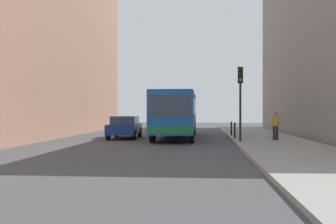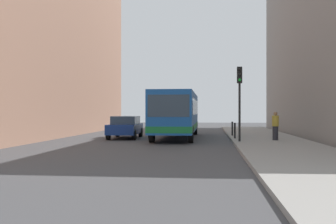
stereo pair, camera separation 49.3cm
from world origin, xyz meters
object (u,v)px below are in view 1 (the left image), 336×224
car_beside_bus (125,127)px  pedestrian_near_signal (275,126)px  traffic_light (240,90)px  bollard_mid (231,128)px  bus (176,112)px  bollard_near (235,130)px

car_beside_bus → pedestrian_near_signal: pedestrian_near_signal is taller
traffic_light → bollard_mid: size_ratio=4.32×
traffic_light → pedestrian_near_signal: 3.15m
car_beside_bus → traffic_light: traffic_light is taller
bus → bollard_mid: bus is taller
bus → bollard_near: bearing=149.9°
car_beside_bus → pedestrian_near_signal: (9.36, -2.79, 0.18)m
car_beside_bus → bollard_near: bearing=166.4°
car_beside_bus → bollard_near: (7.15, -1.44, -0.16)m
bollard_near → bollard_mid: bearing=90.0°
car_beside_bus → bollard_near: car_beside_bus is taller
bollard_mid → traffic_light: bearing=-88.9°
pedestrian_near_signal → traffic_light: bearing=117.3°
traffic_light → bollard_mid: (-0.10, 5.22, -2.38)m
bus → bollard_near: 4.47m
car_beside_bus → bollard_mid: (7.15, 1.31, -0.16)m
traffic_light → bollard_mid: bearing=91.1°
bollard_mid → pedestrian_near_signal: 4.67m
bus → bollard_mid: size_ratio=11.61×
bus → bollard_mid: 3.95m
bus → car_beside_bus: 3.60m
bollard_near → bus: bearing=150.1°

